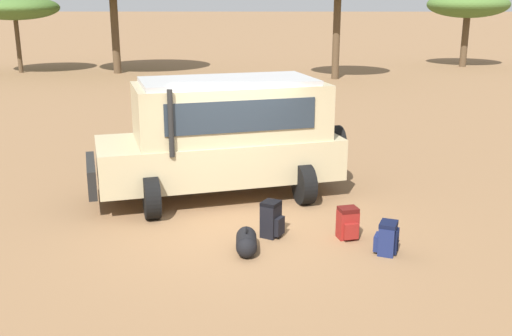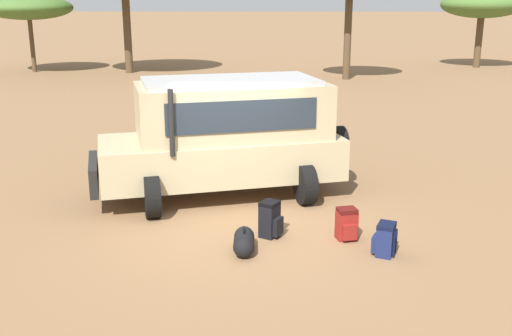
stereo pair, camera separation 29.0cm
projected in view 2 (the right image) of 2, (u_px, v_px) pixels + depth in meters
ground_plane at (237, 226)px, 10.89m from camera, size 320.00×320.00×0.00m
safari_vehicle at (226, 135)px, 12.27m from camera, size 5.46×3.57×2.44m
backpack_beside_front_wheel at (270, 220)px, 10.34m from camera, size 0.44×0.42×0.64m
backpack_cluster_center at (385, 240)px, 9.61m from camera, size 0.43×0.43×0.54m
backpack_near_rear_wheel at (347, 224)px, 10.23m from camera, size 0.39×0.42×0.56m
duffel_bag_low_black_case at (244, 242)px, 9.76m from camera, size 0.36×0.81×0.44m
acacia_tree_far_left at (28, 8)px, 32.19m from camera, size 4.68×4.76×4.08m
acacia_tree_right_mid at (482, 5)px, 34.28m from camera, size 4.69×4.23×4.33m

